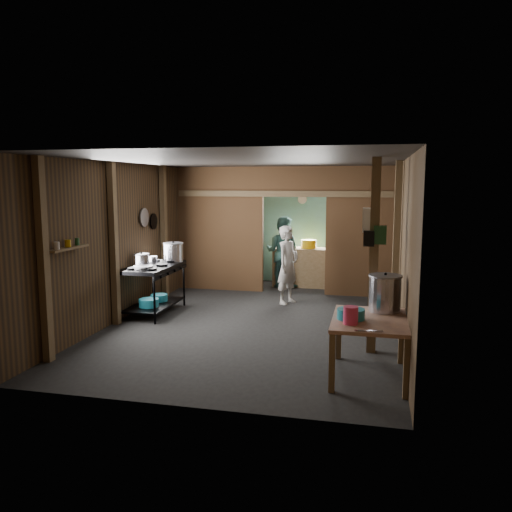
% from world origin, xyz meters
% --- Properties ---
extents(floor, '(4.50, 7.00, 0.00)m').
position_xyz_m(floor, '(0.00, 0.00, 0.00)').
color(floor, '#262626').
rests_on(floor, ground).
extents(ceiling, '(4.50, 7.00, 0.00)m').
position_xyz_m(ceiling, '(0.00, 0.00, 2.60)').
color(ceiling, '#33312E').
rests_on(ceiling, ground).
extents(wall_back, '(4.50, 0.00, 2.60)m').
position_xyz_m(wall_back, '(0.00, 3.50, 1.30)').
color(wall_back, '#49311A').
rests_on(wall_back, ground).
extents(wall_front, '(4.50, 0.00, 2.60)m').
position_xyz_m(wall_front, '(0.00, -3.50, 1.30)').
color(wall_front, '#49311A').
rests_on(wall_front, ground).
extents(wall_left, '(0.00, 7.00, 2.60)m').
position_xyz_m(wall_left, '(-2.25, 0.00, 1.30)').
color(wall_left, '#49311A').
rests_on(wall_left, ground).
extents(wall_right, '(0.00, 7.00, 2.60)m').
position_xyz_m(wall_right, '(2.25, 0.00, 1.30)').
color(wall_right, '#49311A').
rests_on(wall_right, ground).
extents(partition_left, '(1.85, 0.10, 2.60)m').
position_xyz_m(partition_left, '(-1.32, 2.20, 1.30)').
color(partition_left, '#472B18').
rests_on(partition_left, floor).
extents(partition_right, '(1.35, 0.10, 2.60)m').
position_xyz_m(partition_right, '(1.57, 2.20, 1.30)').
color(partition_right, '#472B18').
rests_on(partition_right, floor).
extents(partition_header, '(1.30, 0.10, 0.60)m').
position_xyz_m(partition_header, '(0.25, 2.20, 2.30)').
color(partition_header, '#472B18').
rests_on(partition_header, wall_back).
extents(turquoise_panel, '(4.40, 0.06, 2.50)m').
position_xyz_m(turquoise_panel, '(0.00, 3.44, 1.25)').
color(turquoise_panel, '#5FA5A6').
rests_on(turquoise_panel, wall_back).
extents(back_counter, '(1.20, 0.50, 0.85)m').
position_xyz_m(back_counter, '(0.30, 2.95, 0.42)').
color(back_counter, brown).
rests_on(back_counter, floor).
extents(wall_clock, '(0.20, 0.03, 0.20)m').
position_xyz_m(wall_clock, '(0.25, 3.40, 1.90)').
color(wall_clock, silver).
rests_on(wall_clock, wall_back).
extents(post_left_a, '(0.10, 0.12, 2.60)m').
position_xyz_m(post_left_a, '(-2.18, -2.60, 1.30)').
color(post_left_a, brown).
rests_on(post_left_a, floor).
extents(post_left_b, '(0.10, 0.12, 2.60)m').
position_xyz_m(post_left_b, '(-2.18, -0.80, 1.30)').
color(post_left_b, brown).
rests_on(post_left_b, floor).
extents(post_left_c, '(0.10, 0.12, 2.60)m').
position_xyz_m(post_left_c, '(-2.18, 1.20, 1.30)').
color(post_left_c, brown).
rests_on(post_left_c, floor).
extents(post_right, '(0.10, 0.12, 2.60)m').
position_xyz_m(post_right, '(2.18, -0.20, 1.30)').
color(post_right, brown).
rests_on(post_right, floor).
extents(post_free, '(0.12, 0.12, 2.60)m').
position_xyz_m(post_free, '(1.85, -1.30, 1.30)').
color(post_free, brown).
rests_on(post_free, floor).
extents(cross_beam, '(4.40, 0.12, 0.12)m').
position_xyz_m(cross_beam, '(0.00, 2.15, 2.05)').
color(cross_beam, brown).
rests_on(cross_beam, wall_left).
extents(pan_lid_big, '(0.03, 0.34, 0.34)m').
position_xyz_m(pan_lid_big, '(-2.21, 0.40, 1.65)').
color(pan_lid_big, gray).
rests_on(pan_lid_big, wall_left).
extents(pan_lid_small, '(0.03, 0.30, 0.30)m').
position_xyz_m(pan_lid_small, '(-2.21, 0.80, 1.55)').
color(pan_lid_small, black).
rests_on(pan_lid_small, wall_left).
extents(wall_shelf, '(0.14, 0.80, 0.03)m').
position_xyz_m(wall_shelf, '(-2.15, -2.10, 1.40)').
color(wall_shelf, brown).
rests_on(wall_shelf, wall_left).
extents(jar_white, '(0.07, 0.07, 0.10)m').
position_xyz_m(jar_white, '(-2.15, -2.35, 1.47)').
color(jar_white, silver).
rests_on(jar_white, wall_shelf).
extents(jar_yellow, '(0.08, 0.08, 0.10)m').
position_xyz_m(jar_yellow, '(-2.15, -2.10, 1.47)').
color(jar_yellow, '#C69008').
rests_on(jar_yellow, wall_shelf).
extents(jar_green, '(0.06, 0.06, 0.10)m').
position_xyz_m(jar_green, '(-2.15, -1.88, 1.47)').
color(jar_green, '#1D4A26').
rests_on(jar_green, wall_shelf).
extents(bag_white, '(0.22, 0.15, 0.32)m').
position_xyz_m(bag_white, '(1.80, -1.22, 1.78)').
color(bag_white, silver).
rests_on(bag_white, post_free).
extents(bag_green, '(0.16, 0.12, 0.24)m').
position_xyz_m(bag_green, '(1.92, -1.36, 1.60)').
color(bag_green, '#1D4A26').
rests_on(bag_green, post_free).
extents(bag_black, '(0.14, 0.10, 0.20)m').
position_xyz_m(bag_black, '(1.78, -1.38, 1.55)').
color(bag_black, black).
rests_on(bag_black, post_free).
extents(gas_range, '(0.74, 1.44, 0.85)m').
position_xyz_m(gas_range, '(-1.88, -0.02, 0.42)').
color(gas_range, black).
rests_on(gas_range, floor).
extents(prep_table, '(0.87, 1.19, 0.71)m').
position_xyz_m(prep_table, '(1.83, -2.23, 0.35)').
color(prep_table, tan).
rests_on(prep_table, floor).
extents(stove_pot_large, '(0.42, 0.42, 0.36)m').
position_xyz_m(stove_pot_large, '(-1.71, 0.52, 1.01)').
color(stove_pot_large, '#ABABB8').
rests_on(stove_pot_large, gas_range).
extents(stove_pot_med, '(0.29, 0.29, 0.23)m').
position_xyz_m(stove_pot_med, '(-2.05, -0.10, 0.95)').
color(stove_pot_med, '#ABABB8').
rests_on(stove_pot_med, gas_range).
extents(stove_saucepan, '(0.21, 0.21, 0.10)m').
position_xyz_m(stove_saucepan, '(-2.05, 0.37, 0.90)').
color(stove_saucepan, '#ABABB8').
rests_on(stove_saucepan, gas_range).
extents(frying_pan, '(0.50, 0.63, 0.07)m').
position_xyz_m(frying_pan, '(-1.88, -0.41, 0.88)').
color(frying_pan, gray).
rests_on(frying_pan, gas_range).
extents(blue_tub_front, '(0.34, 0.34, 0.14)m').
position_xyz_m(blue_tub_front, '(-1.88, -0.22, 0.23)').
color(blue_tub_front, teal).
rests_on(blue_tub_front, gas_range).
extents(blue_tub_back, '(0.30, 0.30, 0.12)m').
position_xyz_m(blue_tub_back, '(-1.88, 0.21, 0.23)').
color(blue_tub_back, teal).
rests_on(blue_tub_back, gas_range).
extents(stock_pot, '(0.51, 0.51, 0.47)m').
position_xyz_m(stock_pot, '(2.00, -1.84, 0.92)').
color(stock_pot, '#ABABB8').
rests_on(stock_pot, prep_table).
extents(wash_basin, '(0.35, 0.35, 0.12)m').
position_xyz_m(wash_basin, '(1.61, -2.30, 0.77)').
color(wash_basin, teal).
rests_on(wash_basin, prep_table).
extents(pink_bucket, '(0.21, 0.21, 0.20)m').
position_xyz_m(pink_bucket, '(1.62, -2.52, 0.80)').
color(pink_bucket, '#E43868').
rests_on(pink_bucket, prep_table).
extents(knife, '(0.30, 0.07, 0.01)m').
position_xyz_m(knife, '(1.82, -2.77, 0.71)').
color(knife, '#ABABB8').
rests_on(knife, prep_table).
extents(yellow_tub, '(0.33, 0.33, 0.19)m').
position_xyz_m(yellow_tub, '(0.46, 2.95, 0.94)').
color(yellow_tub, '#C69008').
rests_on(yellow_tub, back_counter).
extents(red_cup, '(0.13, 0.13, 0.15)m').
position_xyz_m(red_cup, '(-0.05, 2.95, 0.92)').
color(red_cup, maroon).
rests_on(red_cup, back_counter).
extents(cook, '(0.55, 0.64, 1.48)m').
position_xyz_m(cook, '(0.28, 1.26, 0.74)').
color(cook, beige).
rests_on(cook, floor).
extents(worker_back, '(0.84, 0.70, 1.55)m').
position_xyz_m(worker_back, '(-0.09, 2.77, 0.77)').
color(worker_back, '#346661').
rests_on(worker_back, floor).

